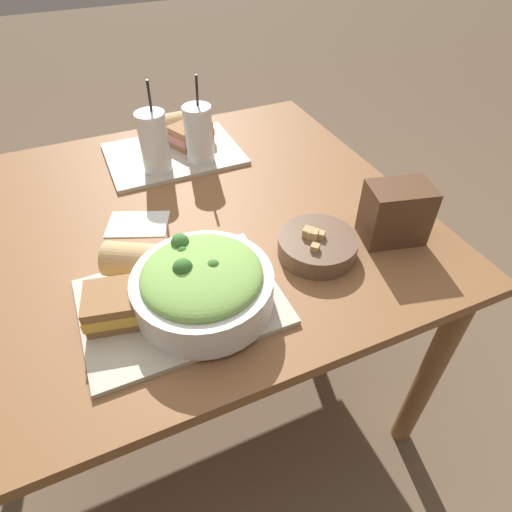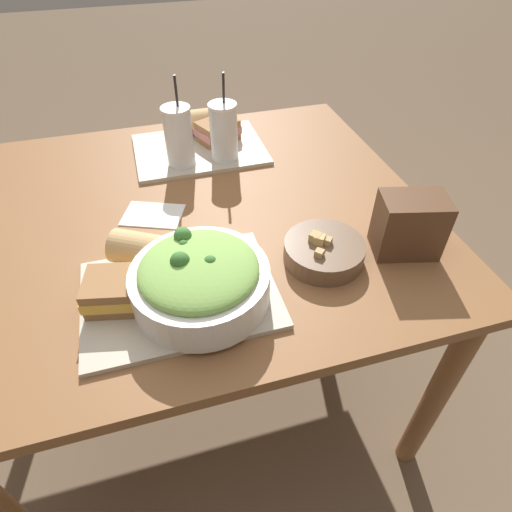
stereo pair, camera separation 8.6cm
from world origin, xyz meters
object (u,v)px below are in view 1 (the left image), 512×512
Objects in this scene: drink_cup_red at (199,136)px; baguette_near at (144,261)px; soup_bowl at (317,245)px; sandwich_near at (118,305)px; drink_cup_dark at (155,144)px; sandwich_far at (190,134)px; chip_bag at (396,213)px; baguette_far at (178,124)px; salad_bowl at (203,284)px; napkin_folded at (138,224)px.

baguette_near is at bearing -122.32° from drink_cup_red.
soup_bowl is at bearing -72.11° from baguette_near.
drink_cup_dark is at bearing 80.08° from sandwich_near.
chip_bag reaches higher than sandwich_far.
sandwich_far is (-0.11, 0.60, 0.02)m from soup_bowl.
baguette_near is 0.49m from drink_cup_red.
drink_cup_red reaches higher than chip_bag.
baguette_far is 0.58× the size of drink_cup_red.
sandwich_far is at bearing 73.60° from sandwich_near.
chip_bag is (0.31, -0.51, -0.02)m from drink_cup_red.
baguette_near is at bearing 124.29° from salad_bowl.
sandwich_near is 0.82× the size of baguette_near.
drink_cup_dark is 1.59× the size of chip_bag.
baguette_near is 1.01× the size of napkin_folded.
salad_bowl is 0.34m from napkin_folded.
drink_cup_dark is (0.13, 0.41, 0.04)m from baguette_near.
soup_bowl is at bearing -63.74° from drink_cup_dark.
drink_cup_dark is (-0.11, -0.18, 0.04)m from baguette_far.
salad_bowl is at bearing 167.96° from baguette_far.
baguette_near is 0.58m from chip_bag.
drink_cup_dark is (0.05, 0.54, 0.03)m from salad_bowl.
sandwich_near is 0.76m from baguette_far.
drink_cup_red is at bearing 42.06° from napkin_folded.
soup_bowl is 0.45m from sandwich_near.
sandwich_far is at bearing 53.44° from napkin_folded.
sandwich_near reaches higher than napkin_folded.
baguette_far is at bearing 77.42° from sandwich_near.
sandwich_near is 0.82× the size of napkin_folded.
sandwich_far reaches higher than napkin_folded.
salad_bowl is 0.16m from sandwich_near.
baguette_far is at bearing 128.78° from chip_bag.
baguette_near is (0.07, 0.10, 0.01)m from sandwich_near.
napkin_folded is (-0.07, 0.32, -0.06)m from salad_bowl.
drink_cup_dark reaches higher than salad_bowl.
drink_cup_red is at bearing -2.54° from baguette_near.
baguette_near is at bearing -140.79° from sandwich_far.
chip_bag is at bearing 3.62° from salad_bowl.
baguette_far is at bearing 94.62° from drink_cup_red.
chip_bag reaches higher than soup_bowl.
baguette_far reaches higher than napkin_folded.
soup_bowl is at bearing -171.78° from chip_bag.
napkin_folded is (-0.24, -0.33, -0.04)m from sandwich_far.
salad_bowl is 0.54m from drink_cup_dark.
salad_bowl is 0.68m from sandwich_far.
drink_cup_dark is 0.13m from drink_cup_red.
baguette_far is (0.16, 0.73, -0.02)m from salad_bowl.
salad_bowl reaches higher than baguette_near.
sandwich_far is 0.92× the size of chip_bag.
chip_bag is (0.64, -0.00, 0.03)m from sandwich_near.
sandwich_near is 0.61m from drink_cup_red.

